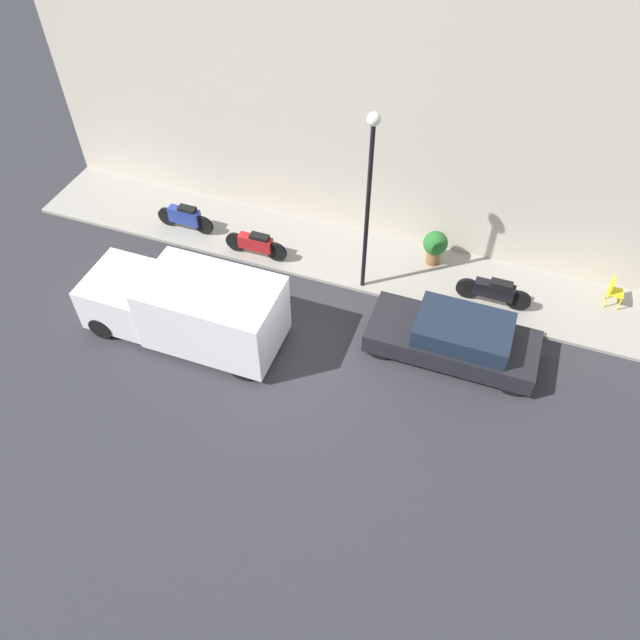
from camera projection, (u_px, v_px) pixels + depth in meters
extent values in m
plane|color=#2D2D33|center=(286.00, 357.00, 16.48)|extent=(60.00, 60.00, 0.00)
cube|color=gray|center=(339.00, 254.00, 19.20)|extent=(2.64, 19.93, 0.10)
cube|color=beige|center=(359.00, 114.00, 17.24)|extent=(0.30, 19.93, 7.95)
cube|color=black|center=(452.00, 341.00, 16.27)|extent=(1.78, 4.37, 0.56)
cube|color=#192333|center=(464.00, 329.00, 15.82)|extent=(1.57, 2.41, 0.52)
cylinder|color=black|center=(380.00, 349.00, 16.27)|extent=(0.20, 0.64, 0.64)
cylinder|color=black|center=(395.00, 308.00, 17.25)|extent=(0.20, 0.64, 0.64)
cylinder|color=black|center=(513.00, 385.00, 15.48)|extent=(0.20, 0.64, 0.64)
cylinder|color=black|center=(521.00, 340.00, 16.46)|extent=(0.20, 0.64, 0.64)
cube|color=white|center=(213.00, 313.00, 16.06)|extent=(2.04, 3.46, 1.85)
cube|color=white|center=(126.00, 295.00, 16.88)|extent=(1.94, 1.86, 1.30)
cube|color=#192333|center=(114.00, 283.00, 16.67)|extent=(1.73, 1.02, 0.52)
cylinder|color=black|center=(102.00, 327.00, 16.75)|extent=(0.22, 0.68, 0.68)
cylinder|color=black|center=(137.00, 284.00, 17.88)|extent=(0.22, 0.68, 0.68)
cylinder|color=black|center=(242.00, 368.00, 15.80)|extent=(0.22, 0.68, 0.68)
cylinder|color=black|center=(269.00, 320.00, 16.93)|extent=(0.22, 0.68, 0.68)
cube|color=navy|center=(185.00, 216.00, 19.56)|extent=(0.30, 1.02, 0.49)
cube|color=black|center=(187.00, 209.00, 19.30)|extent=(0.27, 0.56, 0.12)
cylinder|color=black|center=(168.00, 217.00, 19.85)|extent=(0.10, 0.64, 0.64)
cylinder|color=black|center=(204.00, 225.00, 19.56)|extent=(0.10, 0.64, 0.64)
cube|color=black|center=(494.00, 290.00, 17.34)|extent=(0.30, 1.11, 0.44)
cube|color=black|center=(502.00, 284.00, 17.09)|extent=(0.27, 0.61, 0.12)
cylinder|color=black|center=(468.00, 288.00, 17.63)|extent=(0.10, 0.67, 0.67)
cylinder|color=black|center=(518.00, 300.00, 17.30)|extent=(0.10, 0.67, 0.67)
cube|color=#B21E1E|center=(256.00, 243.00, 18.73)|extent=(0.30, 1.06, 0.42)
cube|color=black|center=(259.00, 237.00, 18.50)|extent=(0.27, 0.58, 0.12)
cylinder|color=black|center=(236.00, 242.00, 19.00)|extent=(0.10, 0.65, 0.65)
cylinder|color=black|center=(276.00, 252.00, 18.70)|extent=(0.10, 0.65, 0.65)
cylinder|color=black|center=(367.00, 213.00, 16.30)|extent=(0.12, 0.12, 5.19)
sphere|color=silver|center=(374.00, 119.00, 14.31)|extent=(0.34, 0.34, 0.34)
cylinder|color=brown|center=(433.00, 256.00, 18.72)|extent=(0.43, 0.43, 0.44)
sphere|color=#236628|center=(436.00, 243.00, 18.34)|extent=(0.73, 0.73, 0.73)
cube|color=yellow|center=(616.00, 292.00, 17.32)|extent=(0.40, 0.40, 0.04)
cube|color=yellow|center=(612.00, 285.00, 17.20)|extent=(0.40, 0.04, 0.41)
cylinder|color=yellow|center=(619.00, 304.00, 17.36)|extent=(0.04, 0.04, 0.45)
cylinder|color=yellow|center=(620.00, 296.00, 17.57)|extent=(0.04, 0.04, 0.45)
cylinder|color=yellow|center=(606.00, 301.00, 17.43)|extent=(0.04, 0.04, 0.45)
cylinder|color=yellow|center=(607.00, 293.00, 17.65)|extent=(0.04, 0.04, 0.45)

